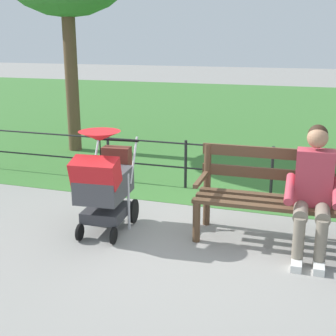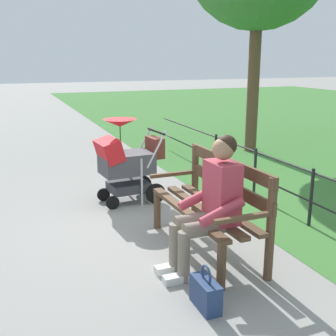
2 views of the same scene
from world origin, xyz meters
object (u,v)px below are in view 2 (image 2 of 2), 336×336
Objects in this scene: stroller at (126,160)px; handbag at (206,293)px; park_bench at (213,201)px; person_on_bench at (211,201)px.

stroller reaches higher than handbag.
stroller is 3.11× the size of handbag.
park_bench is 1.16m from handbag.
person_on_bench is 1.11× the size of stroller.
person_on_bench is at bearing -175.12° from stroller.
stroller is (2.15, 0.18, -0.08)m from person_on_bench.
handbag is (-0.56, 0.32, -0.55)m from person_on_bench.
handbag is at bearing 177.23° from stroller.
handbag is (-2.71, 0.13, -0.47)m from stroller.
person_on_bench is at bearing -29.37° from handbag.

